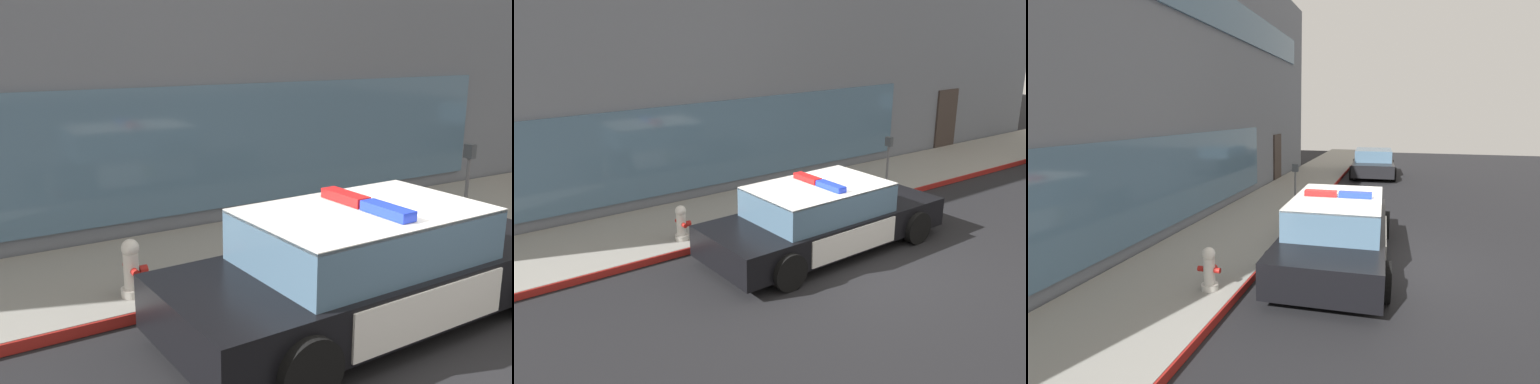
# 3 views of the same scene
# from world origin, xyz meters

# --- Properties ---
(ground) EXTENTS (48.00, 48.00, 0.00)m
(ground) POSITION_xyz_m (0.00, 0.00, 0.00)
(ground) COLOR black
(sidewalk) EXTENTS (48.00, 2.63, 0.15)m
(sidewalk) POSITION_xyz_m (0.00, 3.19, 0.07)
(sidewalk) COLOR gray
(sidewalk) RESTS_ON ground
(curb_red_paint) EXTENTS (28.80, 0.04, 0.14)m
(curb_red_paint) POSITION_xyz_m (0.00, 1.85, 0.08)
(curb_red_paint) COLOR maroon
(curb_red_paint) RESTS_ON ground
(storefront_building) EXTENTS (23.06, 9.42, 8.18)m
(storefront_building) POSITION_xyz_m (1.80, 9.22, 4.09)
(storefront_building) COLOR slate
(storefront_building) RESTS_ON ground
(police_cruiser) EXTENTS (5.18, 2.21, 1.49)m
(police_cruiser) POSITION_xyz_m (-0.21, 0.54, 0.68)
(police_cruiser) COLOR black
(police_cruiser) RESTS_ON ground
(fire_hydrant) EXTENTS (0.34, 0.39, 0.73)m
(fire_hydrant) POSITION_xyz_m (-2.45, 2.31, 0.50)
(fire_hydrant) COLOR silver
(fire_hydrant) RESTS_ON sidewalk
(parking_meter) EXTENTS (0.12, 0.18, 1.34)m
(parking_meter) POSITION_xyz_m (3.62, 2.41, 1.08)
(parking_meter) COLOR slate
(parking_meter) RESTS_ON sidewalk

